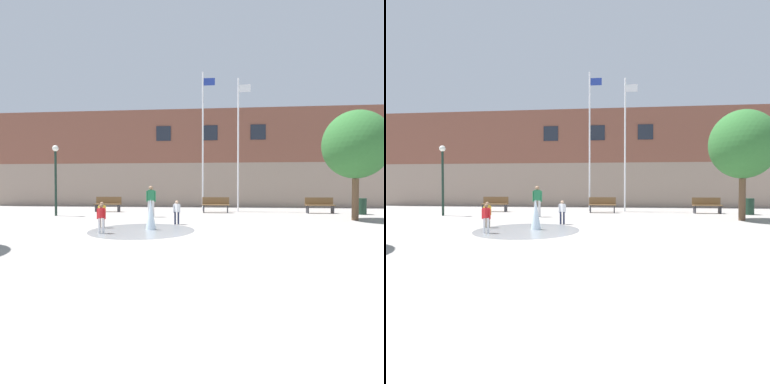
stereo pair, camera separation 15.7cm
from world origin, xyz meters
The scene contains 15 objects.
ground_plane centered at (0.00, 0.00, 0.00)m, with size 100.00×100.00×0.00m, color gray.
library_building centered at (0.00, 18.06, 3.66)m, with size 36.00×6.05×7.32m.
splash_fountain centered at (-1.94, 3.35, 0.33)m, with size 3.75×3.75×1.12m.
park_bench_far_left centered at (-6.13, 10.56, 0.48)m, with size 1.60×0.44×0.91m.
park_bench_left_of_flagpoles centered at (0.46, 10.48, 0.48)m, with size 1.60×0.44×0.91m.
park_bench_far_right centered at (6.46, 10.63, 0.48)m, with size 1.60×0.44×0.91m.
adult_watching centered at (-2.82, 7.81, 0.93)m, with size 0.50×0.28×1.59m.
child_running centered at (-3.79, 3.75, 0.58)m, with size 0.31×0.24×0.99m.
child_in_fountain centered at (-3.30, 2.46, 0.58)m, with size 0.31×0.24×0.99m.
child_with_pink_shirt centered at (-1.10, 4.98, 0.58)m, with size 0.31×0.24×0.99m.
flagpole_left centered at (-0.34, 11.54, 4.60)m, with size 0.80×0.10×8.70m.
flagpole_right centered at (1.86, 11.54, 4.37)m, with size 0.80×0.10×8.23m.
lamp_post_left_lane centered at (-7.97, 7.90, 2.45)m, with size 0.32×0.32×3.73m.
trash_can centered at (8.52, 10.12, 0.45)m, with size 0.56×0.56×0.90m, color #193323.
street_tree_near_building centered at (6.92, 7.16, 3.48)m, with size 2.94×2.94×5.06m.
Camera 2 is at (0.78, -7.23, 1.62)m, focal length 28.00 mm.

